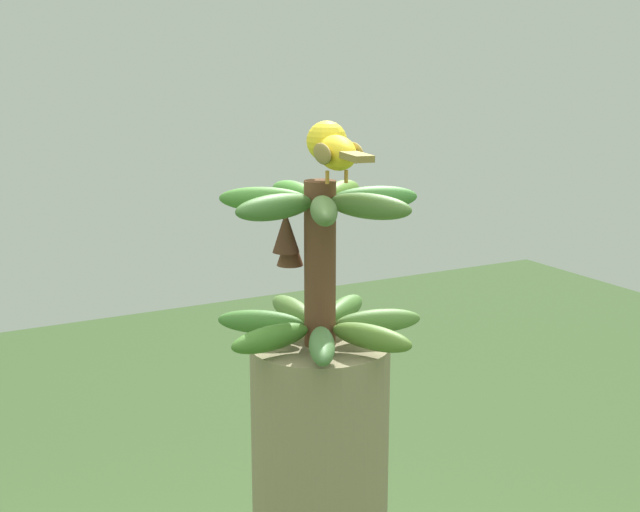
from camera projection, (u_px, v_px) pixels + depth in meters
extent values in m
cylinder|color=brown|center=(320.00, 264.00, 1.12)|extent=(0.04, 0.04, 0.22)
ellipsoid|color=#4E7231|center=(293.00, 310.00, 1.21)|extent=(0.03, 0.12, 0.03)
ellipsoid|color=#3D712B|center=(261.00, 322.00, 1.15)|extent=(0.11, 0.10, 0.03)
ellipsoid|color=#3D6E24|center=(271.00, 338.00, 1.08)|extent=(0.13, 0.06, 0.03)
ellipsoid|color=#436D37|center=(322.00, 346.00, 1.05)|extent=(0.08, 0.12, 0.03)
ellipsoid|color=#50752A|center=(371.00, 337.00, 1.09)|extent=(0.08, 0.12, 0.03)
ellipsoid|color=#4F7A34|center=(378.00, 321.00, 1.15)|extent=(0.13, 0.06, 0.03)
ellipsoid|color=#426E2C|center=(344.00, 310.00, 1.21)|extent=(0.12, 0.10, 0.03)
ellipsoid|color=#507B29|center=(341.00, 193.00, 1.16)|extent=(0.11, 0.10, 0.03)
ellipsoid|color=#427F2E|center=(293.00, 193.00, 1.16)|extent=(0.03, 0.12, 0.03)
ellipsoid|color=#417A2D|center=(264.00, 199.00, 1.11)|extent=(0.12, 0.10, 0.03)
ellipsoid|color=#416B2F|center=(275.00, 207.00, 1.05)|extent=(0.13, 0.06, 0.03)
ellipsoid|color=#4A6B36|center=(324.00, 211.00, 1.02)|extent=(0.08, 0.12, 0.03)
ellipsoid|color=#4C7031|center=(369.00, 206.00, 1.05)|extent=(0.08, 0.12, 0.03)
ellipsoid|color=#3F7A32|center=(374.00, 198.00, 1.12)|extent=(0.13, 0.06, 0.03)
cone|color=#4C2D1E|center=(286.00, 231.00, 1.11)|extent=(0.04, 0.04, 0.06)
cone|color=brown|center=(290.00, 245.00, 1.13)|extent=(0.04, 0.04, 0.06)
cylinder|color=#C68933|center=(346.00, 176.00, 1.07)|extent=(0.00, 0.01, 0.02)
cylinder|color=#C68933|center=(327.00, 177.00, 1.06)|extent=(0.01, 0.01, 0.02)
ellipsoid|color=yellow|center=(337.00, 153.00, 1.06)|extent=(0.06, 0.09, 0.04)
ellipsoid|color=olive|center=(354.00, 153.00, 1.06)|extent=(0.02, 0.07, 0.03)
ellipsoid|color=olive|center=(322.00, 154.00, 1.05)|extent=(0.02, 0.07, 0.03)
cube|color=olive|center=(357.00, 157.00, 0.99)|extent=(0.03, 0.06, 0.01)
sphere|color=yellow|center=(327.00, 141.00, 1.09)|extent=(0.05, 0.05, 0.05)
sphere|color=black|center=(311.00, 138.00, 1.09)|extent=(0.01, 0.01, 0.01)
cone|color=orange|center=(319.00, 139.00, 1.12)|extent=(0.02, 0.03, 0.02)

